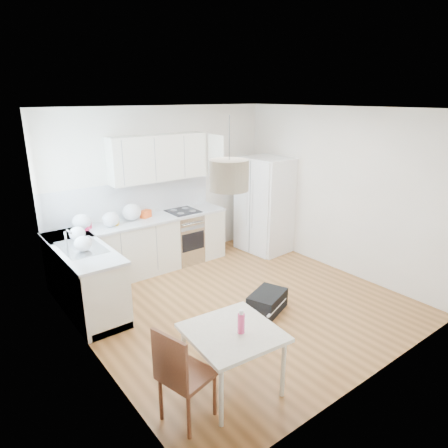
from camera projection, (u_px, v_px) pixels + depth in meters
name	position (u px, v px, depth m)	size (l,w,h in m)	color
floor	(239.00, 302.00, 5.79)	(4.20, 4.20, 0.00)	brown
ceiling	(241.00, 109.00, 4.96)	(4.20, 4.20, 0.00)	white
wall_back	(163.00, 186.00, 6.96)	(4.20, 4.20, 0.00)	silver
wall_left	(85.00, 247.00, 4.16)	(4.20, 4.20, 0.00)	silver
wall_right	(338.00, 191.00, 6.58)	(4.20, 4.20, 0.00)	silver
window_glassblock	(50.00, 190.00, 4.91)	(0.02, 1.00, 1.00)	#BFE0F9
cabinets_back	(143.00, 247.00, 6.66)	(3.00, 0.60, 0.88)	silver
cabinets_left	(84.00, 279.00, 5.52)	(0.60, 1.80, 0.88)	silver
counter_back	(141.00, 221.00, 6.52)	(3.02, 0.64, 0.04)	#BABCBF
counter_left	(80.00, 248.00, 5.38)	(0.64, 1.82, 0.04)	#BABCBF
backsplash_back	(132.00, 199.00, 6.65)	(3.00, 0.01, 0.58)	white
backsplash_left	(54.00, 230.00, 5.11)	(0.01, 1.80, 0.58)	white
upper_cabinets	(159.00, 158.00, 6.59)	(1.70, 0.32, 0.75)	silver
range_oven	(184.00, 237.00, 7.13)	(0.50, 0.61, 0.88)	#B2B5B7
sink	(81.00, 248.00, 5.33)	(0.50, 0.80, 0.16)	#B2B5B7
refrigerator	(266.00, 205.00, 7.52)	(0.85, 0.89, 1.78)	white
dining_table	(233.00, 337.00, 3.91)	(0.92, 0.92, 0.67)	beige
dining_chair	(187.00, 373.00, 3.58)	(0.41, 0.41, 0.97)	#4D2917
drink_bottle	(241.00, 321.00, 3.82)	(0.07, 0.07, 0.24)	#E6407C
gym_bag	(267.00, 302.00, 5.52)	(0.58, 0.38, 0.27)	black
pendant_lamp	(229.00, 175.00, 3.55)	(0.35, 0.35, 0.27)	#C0AE93
grocery_bag_a	(82.00, 222.00, 5.98)	(0.28, 0.24, 0.25)	white
grocery_bag_b	(111.00, 219.00, 6.14)	(0.26, 0.22, 0.23)	white
grocery_bag_c	(132.00, 212.00, 6.45)	(0.31, 0.26, 0.27)	white
grocery_bag_d	(77.00, 233.00, 5.57)	(0.22, 0.19, 0.20)	white
grocery_bag_e	(83.00, 244.00, 5.17)	(0.23, 0.19, 0.21)	white
snack_orange	(146.00, 214.00, 6.62)	(0.18, 0.11, 0.12)	#E54A14
snack_yellow	(113.00, 222.00, 6.23)	(0.17, 0.10, 0.12)	yellow
snack_red	(87.00, 226.00, 6.03)	(0.14, 0.09, 0.10)	#C3183E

